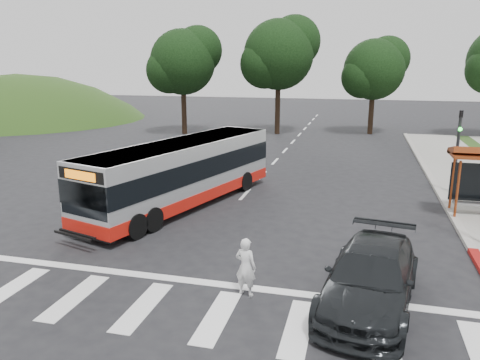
% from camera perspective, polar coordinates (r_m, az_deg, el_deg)
% --- Properties ---
extents(ground, '(140.00, 140.00, 0.00)m').
position_cam_1_polar(ground, '(16.90, -4.28, -7.12)').
color(ground, black).
rests_on(ground, ground).
extents(curb_east, '(0.30, 40.00, 0.15)m').
position_cam_1_polar(curb_east, '(24.00, 23.23, -1.64)').
color(curb_east, '#9E9991').
rests_on(curb_east, ground).
extents(hillside_nw, '(44.00, 44.00, 10.00)m').
position_cam_1_polar(hillside_nw, '(58.59, -25.17, 6.75)').
color(hillside_nw, '#284415').
rests_on(hillside_nw, ground).
extents(crosswalk_ladder, '(18.00, 2.60, 0.01)m').
position_cam_1_polar(crosswalk_ladder, '(12.71, -11.75, -14.87)').
color(crosswalk_ladder, silver).
rests_on(crosswalk_ladder, ground).
extents(traffic_signal_ne_short, '(0.18, 0.37, 4.00)m').
position_cam_1_polar(traffic_signal_ne_short, '(24.09, 25.03, 4.10)').
color(traffic_signal_ne_short, black).
rests_on(traffic_signal_ne_short, ground).
extents(tree_north_a, '(6.60, 6.15, 10.17)m').
position_cam_1_polar(tree_north_a, '(41.59, 4.86, 15.13)').
color(tree_north_a, black).
rests_on(tree_north_a, ground).
extents(tree_north_b, '(5.72, 5.33, 8.43)m').
position_cam_1_polar(tree_north_b, '(42.98, 16.13, 12.93)').
color(tree_north_b, black).
rests_on(tree_north_b, ground).
extents(tree_north_c, '(6.16, 5.74, 9.30)m').
position_cam_1_polar(tree_north_c, '(41.78, -6.88, 14.21)').
color(tree_north_c, black).
rests_on(tree_north_c, ground).
extents(transit_bus, '(5.39, 11.09, 2.81)m').
position_cam_1_polar(transit_bus, '(20.49, -7.00, 0.72)').
color(transit_bus, '#A6A8AA').
rests_on(transit_bus, ground).
extents(pedestrian, '(0.67, 0.52, 1.63)m').
position_cam_1_polar(pedestrian, '(12.68, 0.70, -10.54)').
color(pedestrian, silver).
rests_on(pedestrian, ground).
extents(dark_sedan, '(2.95, 5.56, 1.53)m').
position_cam_1_polar(dark_sedan, '(12.67, 15.62, -11.35)').
color(dark_sedan, black).
rests_on(dark_sedan, ground).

